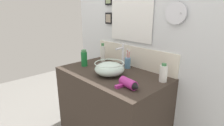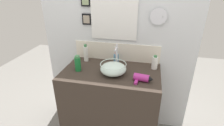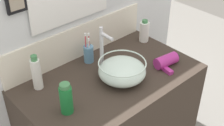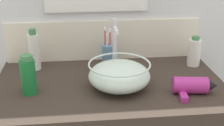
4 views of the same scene
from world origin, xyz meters
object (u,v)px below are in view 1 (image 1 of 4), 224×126
Objects in this scene: toothbrush_cup at (128,63)px; lotion_bottle at (163,73)px; faucet at (122,56)px; hair_drier at (129,84)px; soap_dispenser at (103,53)px; glass_bowl_sink at (109,69)px; shampoo_bottle at (84,58)px.

lotion_bottle is at bearing -6.97° from toothbrush_cup.
faucet is 1.33× the size of toothbrush_cup.
faucet is 1.38× the size of hair_drier.
toothbrush_cup is 0.38m from soap_dispenser.
faucet is 1.72× the size of lotion_bottle.
glass_bowl_sink reaches higher than hair_drier.
toothbrush_cup reaches higher than lotion_bottle.
shampoo_bottle is at bearing 173.86° from hair_drier.
shampoo_bottle is (-0.39, -0.01, 0.02)m from glass_bowl_sink.
toothbrush_cup is at bearing 95.02° from glass_bowl_sink.
shampoo_bottle is at bearing -164.22° from lotion_bottle.
shampoo_bottle is at bearing -178.87° from glass_bowl_sink.
shampoo_bottle is at bearing -88.75° from soap_dispenser.
toothbrush_cup is at bearing 173.03° from lotion_bottle.
toothbrush_cup reaches higher than shampoo_bottle.
glass_bowl_sink is 1.55× the size of shampoo_bottle.
shampoo_bottle is (0.01, -0.27, -0.01)m from soap_dispenser.
faucet is 0.44m from lotion_bottle.
toothbrush_cup is 0.45m from lotion_bottle.
hair_drier is 0.80m from soap_dispenser.
glass_bowl_sink is at bearing 1.13° from shampoo_bottle.
lotion_bottle is (0.83, -0.04, -0.02)m from soap_dispenser.
toothbrush_cup is 0.47m from shampoo_bottle.
soap_dispenser reaches higher than hair_drier.
lotion_bottle is (0.82, 0.23, -0.01)m from shampoo_bottle.
shampoo_bottle reaches higher than glass_bowl_sink.
toothbrush_cup reaches higher than hair_drier.
soap_dispenser is 0.27m from shampoo_bottle.
soap_dispenser is at bearing 166.96° from faucet.
toothbrush_cup is at bearing 2.45° from soap_dispenser.
hair_drier is 0.93× the size of soap_dispenser.
glass_bowl_sink is 1.39× the size of hair_drier.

